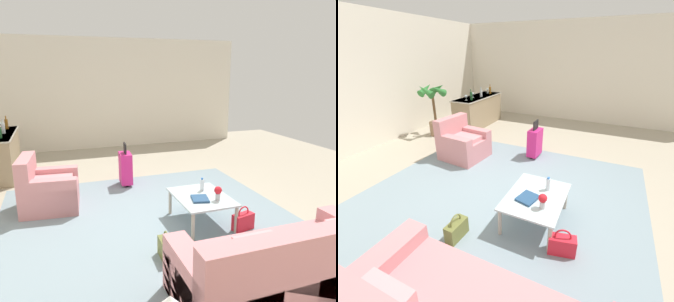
{
  "view_description": "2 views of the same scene",
  "coord_description": "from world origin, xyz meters",
  "views": [
    {
      "loc": [
        -4.48,
        1.46,
        2.22
      ],
      "look_at": [
        -0.03,
        -0.11,
        1.05
      ],
      "focal_mm": 35.0,
      "sensor_mm": 36.0,
      "label": 1
    },
    {
      "loc": [
        -2.85,
        -1.22,
        2.22
      ],
      "look_at": [
        0.14,
        0.21,
        0.73
      ],
      "focal_mm": 24.0,
      "sensor_mm": 36.0,
      "label": 2
    }
  ],
  "objects": [
    {
      "name": "coffee_table",
      "position": [
        -0.4,
        -0.5,
        0.37
      ],
      "size": [
        1.0,
        0.76,
        0.42
      ],
      "color": "silver",
      "rests_on": "ground"
    },
    {
      "name": "handbag_olive",
      "position": [
        -1.14,
        0.3,
        0.13
      ],
      "size": [
        0.33,
        0.16,
        0.36
      ],
      "color": "olive",
      "rests_on": "ground"
    },
    {
      "name": "bar_console",
      "position": [
        3.1,
        2.6,
        0.47
      ],
      "size": [
        1.91,
        0.67,
        0.92
      ],
      "color": "#937F60",
      "rests_on": "ground"
    },
    {
      "name": "area_rug",
      "position": [
        -0.6,
        0.2,
        0.0
      ],
      "size": [
        5.2,
        4.4,
        0.01
      ],
      "primitive_type": "cube",
      "color": "gray",
      "rests_on": "ground"
    },
    {
      "name": "coffee_table_book",
      "position": [
        -0.52,
        -0.42,
        0.44
      ],
      "size": [
        0.32,
        0.29,
        0.03
      ],
      "primitive_type": "cube",
      "rotation": [
        0.0,
        0.0,
        -0.24
      ],
      "color": "navy",
      "rests_on": "coffee_table"
    },
    {
      "name": "couch",
      "position": [
        -2.2,
        -0.6,
        0.3
      ],
      "size": [
        0.98,
        2.22,
        0.88
      ],
      "color": "#C67F84",
      "rests_on": "ground"
    },
    {
      "name": "wall_right",
      "position": [
        5.06,
        0.0,
        1.55
      ],
      "size": [
        0.12,
        8.0,
        3.1
      ],
      "primitive_type": "cube",
      "color": "silver",
      "rests_on": "ground"
    },
    {
      "name": "armchair",
      "position": [
        0.91,
        1.67,
        0.3
      ],
      "size": [
        0.94,
        0.95,
        0.89
      ],
      "color": "#C67F84",
      "rests_on": "ground"
    },
    {
      "name": "water_bottle",
      "position": [
        -0.2,
        -0.6,
        0.52
      ],
      "size": [
        0.06,
        0.06,
        0.2
      ],
      "color": "silver",
      "rests_on": "coffee_table"
    },
    {
      "name": "wine_bottle_clear",
      "position": [
        3.1,
        2.47,
        1.03
      ],
      "size": [
        0.07,
        0.07,
        0.3
      ],
      "color": "silver",
      "rests_on": "bar_console"
    },
    {
      "name": "flower_vase",
      "position": [
        -0.62,
        -0.65,
        0.55
      ],
      "size": [
        0.11,
        0.11,
        0.21
      ],
      "color": "#B2B7BC",
      "rests_on": "coffee_table"
    },
    {
      "name": "suitcase_magenta",
      "position": [
        1.6,
        0.2,
        0.36
      ],
      "size": [
        0.41,
        0.24,
        0.85
      ],
      "color": "#D12375",
      "rests_on": "ground"
    },
    {
      "name": "wine_bottle_green",
      "position": [
        2.56,
        2.47,
        1.03
      ],
      "size": [
        0.07,
        0.07,
        0.3
      ],
      "color": "#194C23",
      "rests_on": "bar_console"
    },
    {
      "name": "wine_bottle_amber",
      "position": [
        3.66,
        2.47,
        1.03
      ],
      "size": [
        0.07,
        0.07,
        0.3
      ],
      "color": "brown",
      "rests_on": "bar_console"
    },
    {
      "name": "handbag_red",
      "position": [
        -0.8,
        -0.97,
        0.13
      ],
      "size": [
        0.21,
        0.34,
        0.36
      ],
      "color": "red",
      "rests_on": "ground"
    },
    {
      "name": "ground_plane",
      "position": [
        0.0,
        0.0,
        0.0
      ],
      "size": [
        12.0,
        12.0,
        0.0
      ],
      "primitive_type": "plane",
      "color": "#A89E89"
    }
  ]
}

